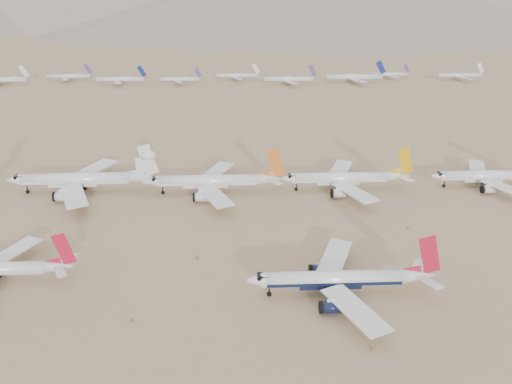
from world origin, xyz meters
TOP-DOWN VIEW (x-y plane):
  - ground at (0.00, 0.00)m, footprint 7000.00×7000.00m
  - main_airliner at (8.22, -5.98)m, footprint 47.15×46.06m
  - row2_navy_widebody at (82.69, 67.02)m, footprint 45.55×44.54m
  - row2_gold_tail at (24.58, 66.03)m, footprint 49.06×47.98m
  - row2_orange_tail at (-26.76, 64.76)m, footprint 50.61×49.51m
  - row2_white_trijet at (-76.82, 67.95)m, footprint 54.88×53.63m
  - distant_storage_row at (-34.64, 311.51)m, footprint 479.13×62.68m
  - desert_scrub at (-20.73, -21.89)m, footprint 233.60×121.67m

SIDE VIEW (x-z plane):
  - ground at x=0.00m, z-range 0.00..0.00m
  - desert_scrub at x=-20.73m, z-range -0.03..0.60m
  - distant_storage_row at x=-34.64m, z-range -3.64..12.47m
  - row2_navy_widebody at x=82.69m, z-range -3.58..12.63m
  - main_airliner at x=8.22m, z-range -3.75..12.90m
  - row2_gold_tail at x=24.58m, z-range -3.85..13.62m
  - row2_orange_tail at x=-26.76m, z-range -3.96..14.09m
  - row2_white_trijet at x=-76.82m, z-range -4.09..15.35m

